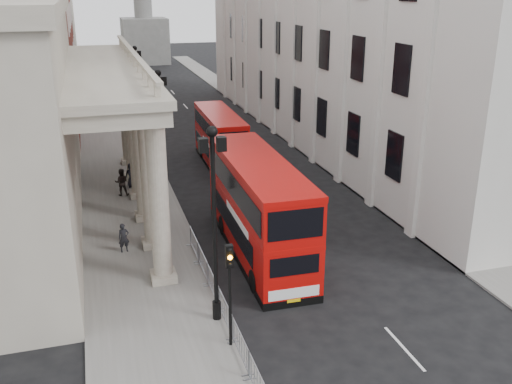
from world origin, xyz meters
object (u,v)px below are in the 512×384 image
object	(u,v)px
pedestrian_c	(131,175)
lamp_post_south	(214,213)
lamp_post_north	(137,86)
bus_far	(220,138)
bus_near	(258,205)
pedestrian_a	(124,238)
lamp_post_mid	(161,125)
pedestrian_b	(121,182)
traffic_light	(230,277)

from	to	relation	value
pedestrian_c	lamp_post_south	bearing A→B (deg)	-72.51
lamp_post_north	bus_far	world-z (taller)	lamp_post_north
bus_near	pedestrian_a	size ratio (longest dim) A/B	7.54
lamp_post_mid	bus_near	distance (m)	10.95
lamp_post_mid	lamp_post_north	distance (m)	16.00
bus_far	pedestrian_b	distance (m)	9.59
pedestrian_b	pedestrian_c	distance (m)	1.72
lamp_post_north	bus_near	world-z (taller)	lamp_post_north
lamp_post_north	pedestrian_a	distance (m)	24.83
lamp_post_north	pedestrian_b	size ratio (longest dim) A/B	4.50
lamp_post_south	pedestrian_b	bearing A→B (deg)	99.45
traffic_light	bus_near	xyz separation A→B (m)	(3.48, 7.92, -0.45)
pedestrian_c	bus_far	bearing A→B (deg)	38.25
lamp_post_south	bus_near	bearing A→B (deg)	58.75
lamp_post_north	traffic_light	bearing A→B (deg)	-89.83
lamp_post_south	pedestrian_b	world-z (taller)	lamp_post_south
lamp_post_north	bus_near	size ratio (longest dim) A/B	0.70
lamp_post_north	traffic_light	distance (m)	34.07
traffic_light	pedestrian_b	size ratio (longest dim) A/B	2.33
lamp_post_north	pedestrian_c	xyz separation A→B (m)	(-1.98, -13.90, -3.93)
lamp_post_mid	bus_far	distance (m)	8.24
bus_near	pedestrian_a	bearing A→B (deg)	166.28
lamp_post_south	pedestrian_c	distance (m)	18.63
bus_near	pedestrian_c	xyz separation A→B (m)	(-5.56, 12.20, -1.67)
lamp_post_south	pedestrian_c	size ratio (longest dim) A/B	4.80
pedestrian_c	pedestrian_b	bearing A→B (deg)	-105.86
lamp_post_south	lamp_post_mid	bearing A→B (deg)	90.00
lamp_post_south	pedestrian_b	distance (m)	17.24
bus_near	pedestrian_a	xyz separation A→B (m)	(-6.84, 1.81, -1.75)
lamp_post_south	traffic_light	distance (m)	2.71
lamp_post_south	bus_far	xyz separation A→B (m)	(5.22, 21.77, -2.71)
lamp_post_south	pedestrian_a	xyz separation A→B (m)	(-3.26, 7.71, -4.01)
lamp_post_mid	traffic_light	size ratio (longest dim) A/B	1.93
lamp_post_south	pedestrian_a	distance (m)	9.28
traffic_light	pedestrian_c	xyz separation A→B (m)	(-2.08, 20.12, -2.12)
lamp_post_mid	lamp_post_north	size ratio (longest dim) A/B	1.00
pedestrian_a	pedestrian_c	size ratio (longest dim) A/B	0.90
pedestrian_b	traffic_light	bearing A→B (deg)	105.35
traffic_light	pedestrian_c	bearing A→B (deg)	95.89
lamp_post_north	pedestrian_c	bearing A→B (deg)	-98.09
bus_far	pedestrian_a	size ratio (longest dim) A/B	6.27
lamp_post_mid	pedestrian_b	world-z (taller)	lamp_post_mid
lamp_post_north	pedestrian_a	xyz separation A→B (m)	(-3.26, -24.29, -4.01)
lamp_post_south	bus_far	distance (m)	22.55
bus_near	pedestrian_c	world-z (taller)	bus_near
lamp_post_south	pedestrian_c	bearing A→B (deg)	96.23
lamp_post_mid	pedestrian_c	world-z (taller)	lamp_post_mid
pedestrian_a	pedestrian_b	world-z (taller)	pedestrian_b
traffic_light	pedestrian_a	distance (m)	10.53
lamp_post_mid	lamp_post_north	bearing A→B (deg)	90.00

